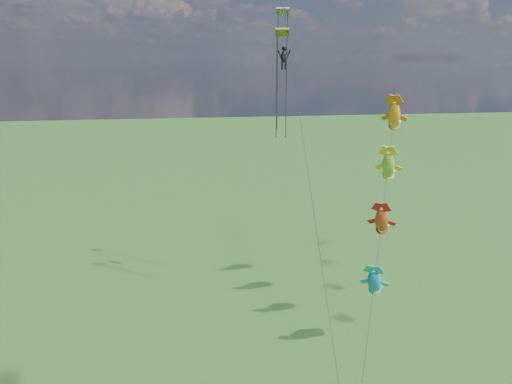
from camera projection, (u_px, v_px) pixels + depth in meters
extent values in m
cylinder|color=black|center=(383.00, 210.00, 35.99)|extent=(7.41, 14.02, 18.35)
ellipsoid|color=blue|center=(374.00, 281.00, 33.86)|extent=(2.02, 2.68, 2.73)
ellipsoid|color=orange|center=(382.00, 220.00, 35.67)|extent=(2.02, 2.68, 2.73)
ellipsoid|color=green|center=(388.00, 165.00, 37.47)|extent=(2.02, 2.68, 2.73)
ellipsoid|color=yellow|center=(394.00, 115.00, 39.28)|extent=(2.02, 2.68, 2.73)
cylinder|color=black|center=(309.00, 177.00, 33.54)|extent=(0.30, 17.09, 24.09)
cube|color=#199725|center=(282.00, 32.00, 36.13)|extent=(1.09, 0.64, 0.58)
cylinder|color=black|center=(277.00, 88.00, 37.10)|extent=(0.08, 0.08, 7.89)
cylinder|color=black|center=(286.00, 87.00, 37.21)|extent=(0.08, 0.08, 7.89)
cube|color=blue|center=(283.00, 11.00, 38.74)|extent=(1.09, 0.67, 0.62)
cylinder|color=black|center=(278.00, 73.00, 39.90)|extent=(0.08, 0.08, 9.35)
cylinder|color=black|center=(286.00, 73.00, 40.01)|extent=(0.08, 0.08, 9.35)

